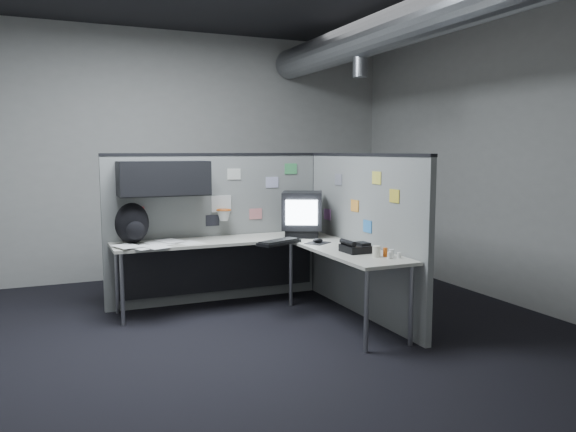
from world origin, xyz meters
name	(u,v)px	position (x,y,z in m)	size (l,w,h in m)	color
room	(324,102)	(0.56, 0.00, 2.10)	(5.62, 5.62, 3.22)	black
partition_back	(204,212)	(-0.25, 1.23, 1.00)	(2.44, 0.42, 1.63)	slate
partition_right	(362,234)	(1.10, 0.22, 0.82)	(0.07, 2.23, 1.63)	slate
desk	(256,253)	(0.15, 0.70, 0.61)	(2.31, 2.11, 0.73)	beige
monitor	(302,213)	(0.74, 0.87, 0.98)	(0.57, 0.57, 0.48)	black
keyboard	(279,242)	(0.31, 0.48, 0.75)	(0.51, 0.36, 0.04)	black
mouse	(318,242)	(0.69, 0.37, 0.75)	(0.29, 0.28, 0.05)	black
phone	(355,248)	(0.77, -0.22, 0.77)	(0.23, 0.25, 0.12)	black
bottles	(390,254)	(0.93, -0.56, 0.76)	(0.13, 0.15, 0.08)	silver
cup	(376,251)	(0.83, -0.49, 0.78)	(0.07, 0.07, 0.10)	silver
papers	(158,244)	(-0.81, 0.88, 0.74)	(0.91, 0.66, 0.02)	white
backpack	(132,224)	(-1.03, 1.07, 0.93)	(0.38, 0.37, 0.41)	black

